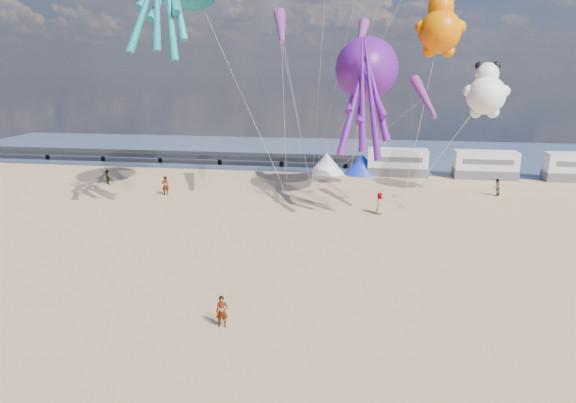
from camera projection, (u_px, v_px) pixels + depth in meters
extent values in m
plane|color=tan|center=(292.00, 366.00, 20.95)|extent=(120.00, 120.00, 0.00)
plane|color=#374B6A|center=(349.00, 153.00, 73.51)|extent=(120.00, 120.00, 0.00)
cube|color=black|center=(131.00, 153.00, 67.02)|extent=(60.00, 3.00, 0.50)
cube|color=silver|center=(397.00, 162.00, 57.89)|extent=(6.60, 2.50, 3.00)
cube|color=silver|center=(485.00, 165.00, 56.44)|extent=(6.60, 2.50, 3.00)
cone|color=white|center=(327.00, 163.00, 59.18)|extent=(4.00, 4.00, 2.40)
cone|color=#1933CC|center=(362.00, 164.00, 58.57)|extent=(4.00, 4.00, 2.40)
imported|color=tan|center=(222.00, 312.00, 23.95)|extent=(0.62, 0.46, 1.54)
imported|color=#7F6659|center=(380.00, 203.00, 42.56)|extent=(0.64, 0.78, 1.84)
imported|color=#7F6659|center=(497.00, 187.00, 48.74)|extent=(0.90, 0.96, 1.64)
imported|color=#7F6659|center=(108.00, 177.00, 53.69)|extent=(0.93, 0.87, 1.53)
imported|color=#7F6659|center=(165.00, 186.00, 48.99)|extent=(1.73, 1.42, 1.86)
cube|color=gray|center=(287.00, 196.00, 48.18)|extent=(0.50, 0.35, 0.22)
cube|color=gray|center=(347.00, 197.00, 48.03)|extent=(0.50, 0.35, 0.22)
cube|color=gray|center=(402.00, 207.00, 44.55)|extent=(0.50, 0.35, 0.22)
cube|color=gray|center=(395.00, 196.00, 48.27)|extent=(0.50, 0.35, 0.22)
cube|color=gray|center=(312.00, 191.00, 50.27)|extent=(0.50, 0.35, 0.22)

